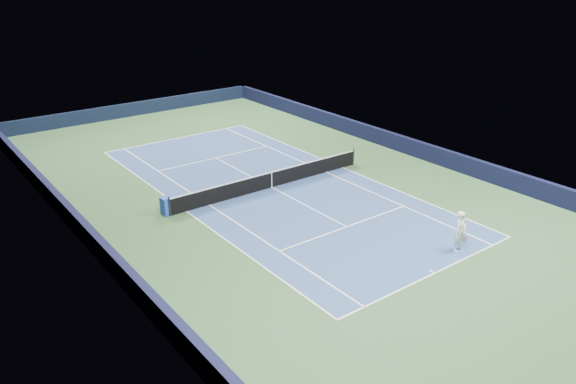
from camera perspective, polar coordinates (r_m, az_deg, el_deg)
ground at (r=32.42m, az=-1.67°, el=0.46°), size 40.00×40.00×0.00m
wall_far at (r=49.01m, az=-15.37°, el=8.13°), size 22.00×0.35×1.10m
wall_right at (r=39.09m, az=11.41°, el=4.84°), size 0.35×40.00×1.10m
wall_left at (r=27.95m, az=-20.12°, el=-3.61°), size 0.35×40.00×1.10m
court_surface at (r=32.42m, az=-1.67°, el=0.47°), size 10.97×23.77×0.01m
baseline_far at (r=42.12m, az=-11.12°, el=5.40°), size 10.97×0.08×0.00m
baseline_near at (r=24.69m, az=14.69°, el=-7.97°), size 10.97×0.08×0.00m
sideline_doubles_right at (r=35.64m, az=5.54°, el=2.50°), size 0.08×23.77×0.00m
sideline_doubles_left at (r=29.86m, az=-10.29°, el=-1.94°), size 0.08×23.77×0.00m
sideline_singles_right at (r=34.78m, az=3.87°, el=2.03°), size 0.08×23.77×0.00m
sideline_singles_left at (r=30.42m, az=-8.00°, el=-1.30°), size 0.08×23.77×0.00m
service_line_far at (r=37.49m, az=-7.36°, el=3.46°), size 8.23×0.08×0.00m
service_line_near at (r=27.89m, az=5.98°, el=-3.53°), size 8.23×0.08×0.00m
center_service_line at (r=32.41m, az=-1.67°, el=0.48°), size 0.08×12.80×0.00m
center_mark_far at (r=41.99m, az=-11.03°, el=5.36°), size 0.08×0.30×0.00m
center_mark_near at (r=24.76m, az=14.42°, el=-7.84°), size 0.08×0.30×0.00m
tennis_net at (r=32.23m, az=-1.68°, el=1.29°), size 12.90×0.10×1.07m
sponsor_cube at (r=29.55m, az=-12.16°, el=-1.38°), size 0.62×0.57×0.94m
tennis_player at (r=26.35m, az=17.12°, el=-3.84°), size 0.87×1.31×1.93m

